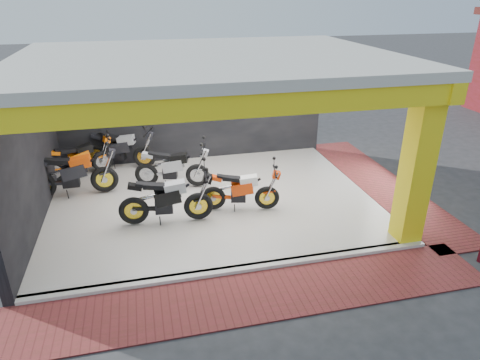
% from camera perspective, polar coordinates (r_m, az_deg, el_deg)
% --- Properties ---
extents(ground, '(80.00, 80.00, 0.00)m').
position_cam_1_polar(ground, '(9.32, -1.53, -8.49)').
color(ground, '#2D2D30').
rests_on(ground, ground).
extents(showroom_floor, '(8.00, 6.00, 0.10)m').
position_cam_1_polar(showroom_floor, '(11.00, -3.70, -2.77)').
color(showroom_floor, silver).
rests_on(showroom_floor, ground).
extents(showroom_ceiling, '(8.40, 6.40, 0.20)m').
position_cam_1_polar(showroom_ceiling, '(9.91, -4.26, 15.84)').
color(showroom_ceiling, beige).
rests_on(showroom_ceiling, corner_column).
extents(back_wall, '(8.20, 0.20, 3.50)m').
position_cam_1_polar(back_wall, '(13.29, -6.25, 9.77)').
color(back_wall, black).
rests_on(back_wall, ground).
extents(left_wall, '(0.20, 6.20, 3.50)m').
position_cam_1_polar(left_wall, '(10.53, -26.55, 3.43)').
color(left_wall, black).
rests_on(left_wall, ground).
extents(corner_column, '(0.50, 0.50, 3.50)m').
position_cam_1_polar(corner_column, '(9.34, 22.53, 1.70)').
color(corner_column, yellow).
rests_on(corner_column, ground).
extents(header_beam_front, '(8.40, 0.30, 0.40)m').
position_cam_1_polar(header_beam_front, '(7.08, -0.12, 10.04)').
color(header_beam_front, yellow).
rests_on(header_beam_front, corner_column).
extents(header_beam_right, '(0.30, 6.40, 0.40)m').
position_cam_1_polar(header_beam_right, '(11.30, 16.90, 14.40)').
color(header_beam_right, yellow).
rests_on(header_beam_right, corner_column).
extents(floor_kerb, '(8.00, 0.20, 0.10)m').
position_cam_1_polar(floor_kerb, '(8.47, -0.07, -11.84)').
color(floor_kerb, silver).
rests_on(floor_kerb, ground).
extents(paver_front, '(9.00, 1.40, 0.03)m').
position_cam_1_polar(paver_front, '(7.89, 1.29, -15.29)').
color(paver_front, maroon).
rests_on(paver_front, ground).
extents(paver_right, '(1.40, 7.00, 0.03)m').
position_cam_1_polar(paver_right, '(12.63, 18.28, -0.49)').
color(paver_right, maroon).
rests_on(paver_right, ground).
extents(moto_hero, '(2.11, 1.15, 1.22)m').
position_cam_1_polar(moto_hero, '(10.20, 3.67, -0.91)').
color(moto_hero, '#E83B09').
rests_on(moto_hero, showroom_floor).
extents(moto_row_a, '(2.30, 1.00, 1.37)m').
position_cam_1_polar(moto_row_a, '(9.74, -5.64, -1.77)').
color(moto_row_a, black).
rests_on(moto_row_a, showroom_floor).
extents(moto_row_b, '(2.26, 1.32, 1.30)m').
position_cam_1_polar(moto_row_b, '(11.42, -5.76, 2.07)').
color(moto_row_b, '#A5A7AD').
rests_on(moto_row_b, showroom_floor).
extents(moto_row_c, '(2.38, 0.93, 1.44)m').
position_cam_1_polar(moto_row_c, '(11.56, -17.82, 1.63)').
color(moto_row_c, black).
rests_on(moto_row_c, showroom_floor).
extents(moto_row_d, '(2.21, 1.54, 1.27)m').
position_cam_1_polar(moto_row_d, '(12.97, -18.05, 3.64)').
color(moto_row_d, orange).
rests_on(moto_row_d, showroom_floor).
extents(moto_row_e, '(2.39, 1.50, 1.37)m').
position_cam_1_polar(moto_row_e, '(12.89, -12.77, 4.36)').
color(moto_row_e, black).
rests_on(moto_row_e, showroom_floor).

